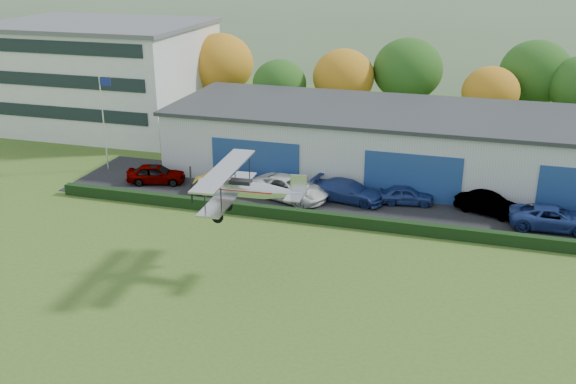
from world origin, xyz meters
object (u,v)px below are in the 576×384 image
(office_block, at_px, (101,74))
(car_6, at_px, (553,218))
(car_2, at_px, (289,188))
(flagpole, at_px, (104,114))
(car_1, at_px, (224,184))
(car_3, at_px, (348,191))
(biplane, at_px, (242,188))
(car_5, at_px, (489,204))
(car_0, at_px, (156,174))
(hangar, at_px, (422,144))
(car_4, at_px, (406,195))

(office_block, height_order, car_6, office_block)
(car_2, relative_size, car_6, 1.09)
(flagpole, relative_size, car_1, 1.80)
(flagpole, bearing_deg, car_1, -12.11)
(car_3, height_order, biplane, biplane)
(car_1, bearing_deg, car_5, -100.48)
(car_0, height_order, car_1, car_0)
(car_2, distance_m, car_3, 4.31)
(hangar, relative_size, car_0, 9.05)
(office_block, relative_size, flagpole, 2.57)
(flagpole, xyz_separation_m, car_1, (11.19, -2.40, -4.00))
(office_block, xyz_separation_m, car_4, (32.72, -13.73, -4.50))
(car_2, bearing_deg, car_0, 108.13)
(car_2, xyz_separation_m, car_3, (4.24, 0.79, -0.06))
(hangar, distance_m, flagpole, 25.68)
(hangar, distance_m, biplane, 21.40)
(office_block, bearing_deg, car_6, -19.96)
(car_4, bearing_deg, car_0, 84.03)
(car_3, distance_m, car_5, 9.82)
(hangar, distance_m, car_4, 6.99)
(hangar, xyz_separation_m, car_4, (-0.28, -6.71, -1.95))
(car_0, bearing_deg, car_6, -106.13)
(flagpole, distance_m, car_6, 34.69)
(office_block, relative_size, biplane, 2.71)
(car_3, relative_size, car_5, 1.19)
(car_5, bearing_deg, flagpole, 109.71)
(car_0, relative_size, car_3, 0.84)
(car_2, bearing_deg, car_3, -59.85)
(car_5, relative_size, car_6, 0.81)
(hangar, xyz_separation_m, office_block, (-33.00, 7.02, 2.56))
(car_6, bearing_deg, biplane, 120.64)
(car_0, relative_size, car_4, 1.16)
(car_5, relative_size, biplane, 0.59)
(hangar, height_order, car_5, hangar)
(office_block, distance_m, biplane, 36.66)
(hangar, bearing_deg, office_block, 167.99)
(car_1, bearing_deg, hangar, -73.07)
(car_1, bearing_deg, flagpole, 63.37)
(hangar, relative_size, car_3, 7.59)
(car_3, bearing_deg, car_0, 101.75)
(hangar, xyz_separation_m, car_2, (-8.64, -8.13, -1.77))
(flagpole, xyz_separation_m, car_5, (30.30, -1.05, -4.00))
(car_3, xyz_separation_m, car_4, (4.12, 0.63, -0.12))
(car_6, bearing_deg, car_5, 68.86)
(office_block, height_order, car_0, office_block)
(flagpole, xyz_separation_m, car_2, (16.25, -2.15, -3.90))
(car_1, height_order, car_3, car_3)
(hangar, height_order, car_4, hangar)
(car_0, bearing_deg, car_3, -103.06)
(car_4, distance_m, car_5, 5.71)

